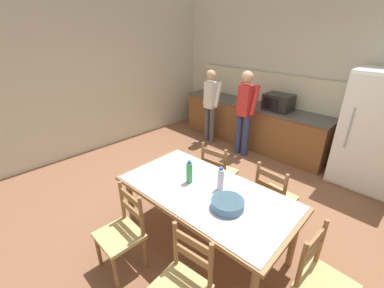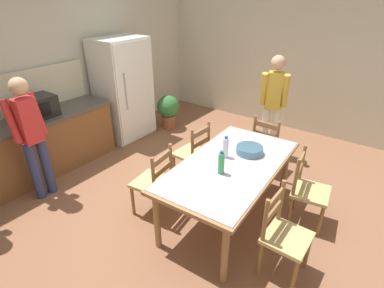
{
  "view_description": "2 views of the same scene",
  "coord_description": "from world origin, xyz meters",
  "px_view_note": "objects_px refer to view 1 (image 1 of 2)",
  "views": [
    {
      "loc": [
        1.63,
        -2.25,
        2.36
      ],
      "look_at": [
        -0.45,
        -0.19,
        0.99
      ],
      "focal_mm": 24.0,
      "sensor_mm": 36.0,
      "label": 1
    },
    {
      "loc": [
        -2.49,
        -1.9,
        2.51
      ],
      "look_at": [
        -0.03,
        -0.12,
        0.94
      ],
      "focal_mm": 28.0,
      "sensor_mm": 36.0,
      "label": 2
    }
  ],
  "objects_px": {
    "chair_side_near_right": "(182,286)",
    "microwave": "(278,102)",
    "chair_side_far_right": "(274,198)",
    "chair_side_far_left": "(218,173)",
    "chair_head_end": "(322,283)",
    "bottle_off_centre": "(221,179)",
    "chair_side_near_left": "(122,233)",
    "person_at_sink": "(210,103)",
    "serving_bowl": "(228,203)",
    "refrigerator": "(375,132)",
    "dining_table": "(206,196)",
    "bottle_near_centre": "(189,172)",
    "person_at_counter": "(245,110)"
  },
  "relations": [
    {
      "from": "bottle_off_centre",
      "to": "chair_side_far_left",
      "type": "distance_m",
      "value": 0.95
    },
    {
      "from": "microwave",
      "to": "chair_side_far_right",
      "type": "xyz_separation_m",
      "value": [
        1.08,
        -1.95,
        -0.59
      ]
    },
    {
      "from": "chair_side_far_left",
      "to": "person_at_sink",
      "type": "relative_size",
      "value": 0.59
    },
    {
      "from": "chair_side_far_right",
      "to": "chair_side_far_left",
      "type": "height_order",
      "value": "same"
    },
    {
      "from": "chair_side_near_right",
      "to": "microwave",
      "type": "bearing_deg",
      "value": 100.48
    },
    {
      "from": "microwave",
      "to": "chair_head_end",
      "type": "relative_size",
      "value": 0.55
    },
    {
      "from": "bottle_near_centre",
      "to": "serving_bowl",
      "type": "relative_size",
      "value": 0.84
    },
    {
      "from": "dining_table",
      "to": "person_at_sink",
      "type": "bearing_deg",
      "value": 130.57
    },
    {
      "from": "dining_table",
      "to": "bottle_off_centre",
      "type": "distance_m",
      "value": 0.25
    },
    {
      "from": "bottle_off_centre",
      "to": "chair_side_near_left",
      "type": "height_order",
      "value": "bottle_off_centre"
    },
    {
      "from": "serving_bowl",
      "to": "chair_side_near_left",
      "type": "bearing_deg",
      "value": -134.39
    },
    {
      "from": "chair_side_far_left",
      "to": "microwave",
      "type": "bearing_deg",
      "value": -90.58
    },
    {
      "from": "chair_side_far_left",
      "to": "chair_head_end",
      "type": "xyz_separation_m",
      "value": [
        1.71,
        -0.72,
        0.0
      ]
    },
    {
      "from": "refrigerator",
      "to": "chair_side_near_right",
      "type": "distance_m",
      "value": 3.58
    },
    {
      "from": "bottle_near_centre",
      "to": "chair_side_far_left",
      "type": "height_order",
      "value": "bottle_near_centre"
    },
    {
      "from": "refrigerator",
      "to": "microwave",
      "type": "relative_size",
      "value": 3.59
    },
    {
      "from": "bottle_off_centre",
      "to": "chair_side_far_right",
      "type": "distance_m",
      "value": 0.86
    },
    {
      "from": "refrigerator",
      "to": "chair_side_near_left",
      "type": "height_order",
      "value": "refrigerator"
    },
    {
      "from": "dining_table",
      "to": "bottle_near_centre",
      "type": "height_order",
      "value": "bottle_near_centre"
    },
    {
      "from": "bottle_off_centre",
      "to": "chair_side_near_right",
      "type": "relative_size",
      "value": 0.3
    },
    {
      "from": "dining_table",
      "to": "chair_side_near_left",
      "type": "bearing_deg",
      "value": -116.01
    },
    {
      "from": "chair_side_near_left",
      "to": "chair_side_far_right",
      "type": "height_order",
      "value": "same"
    },
    {
      "from": "dining_table",
      "to": "chair_side_near_right",
      "type": "relative_size",
      "value": 2.15
    },
    {
      "from": "person_at_sink",
      "to": "person_at_counter",
      "type": "distance_m",
      "value": 0.87
    },
    {
      "from": "dining_table",
      "to": "serving_bowl",
      "type": "relative_size",
      "value": 6.1
    },
    {
      "from": "serving_bowl",
      "to": "refrigerator",
      "type": "bearing_deg",
      "value": 78.31
    },
    {
      "from": "chair_side_near_right",
      "to": "chair_head_end",
      "type": "height_order",
      "value": "same"
    },
    {
      "from": "dining_table",
      "to": "chair_head_end",
      "type": "xyz_separation_m",
      "value": [
        1.25,
        0.05,
        -0.24
      ]
    },
    {
      "from": "chair_side_near_left",
      "to": "person_at_counter",
      "type": "bearing_deg",
      "value": 103.53
    },
    {
      "from": "bottle_near_centre",
      "to": "chair_head_end",
      "type": "distance_m",
      "value": 1.55
    },
    {
      "from": "bottle_near_centre",
      "to": "chair_side_near_left",
      "type": "bearing_deg",
      "value": -101.05
    },
    {
      "from": "microwave",
      "to": "chair_side_far_left",
      "type": "height_order",
      "value": "microwave"
    },
    {
      "from": "bottle_near_centre",
      "to": "person_at_sink",
      "type": "relative_size",
      "value": 0.18
    },
    {
      "from": "bottle_off_centre",
      "to": "chair_head_end",
      "type": "bearing_deg",
      "value": -3.7
    },
    {
      "from": "refrigerator",
      "to": "person_at_counter",
      "type": "bearing_deg",
      "value": -165.86
    },
    {
      "from": "refrigerator",
      "to": "bottle_near_centre",
      "type": "xyz_separation_m",
      "value": [
        -1.16,
        -2.75,
        -0.02
      ]
    },
    {
      "from": "chair_side_near_right",
      "to": "person_at_counter",
      "type": "xyz_separation_m",
      "value": [
        -1.53,
        3.02,
        0.47
      ]
    },
    {
      "from": "serving_bowl",
      "to": "chair_side_far_left",
      "type": "bearing_deg",
      "value": 133.64
    },
    {
      "from": "bottle_near_centre",
      "to": "chair_head_end",
      "type": "height_order",
      "value": "bottle_near_centre"
    },
    {
      "from": "bottle_near_centre",
      "to": "person_at_counter",
      "type": "height_order",
      "value": "person_at_counter"
    },
    {
      "from": "serving_bowl",
      "to": "chair_side_near_left",
      "type": "distance_m",
      "value": 1.11
    },
    {
      "from": "chair_head_end",
      "to": "person_at_counter",
      "type": "relative_size",
      "value": 0.56
    },
    {
      "from": "bottle_off_centre",
      "to": "chair_head_end",
      "type": "distance_m",
      "value": 1.24
    },
    {
      "from": "refrigerator",
      "to": "microwave",
      "type": "distance_m",
      "value": 1.6
    },
    {
      "from": "person_at_sink",
      "to": "chair_side_far_right",
      "type": "bearing_deg",
      "value": -121.91
    },
    {
      "from": "person_at_sink",
      "to": "person_at_counter",
      "type": "height_order",
      "value": "person_at_counter"
    },
    {
      "from": "person_at_counter",
      "to": "chair_side_near_right",
      "type": "bearing_deg",
      "value": -153.15
    },
    {
      "from": "microwave",
      "to": "chair_side_far_right",
      "type": "bearing_deg",
      "value": -61.12
    },
    {
      "from": "refrigerator",
      "to": "chair_side_near_right",
      "type": "bearing_deg",
      "value": -97.42
    },
    {
      "from": "chair_side_far_right",
      "to": "chair_side_far_left",
      "type": "relative_size",
      "value": 1.0
    }
  ]
}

